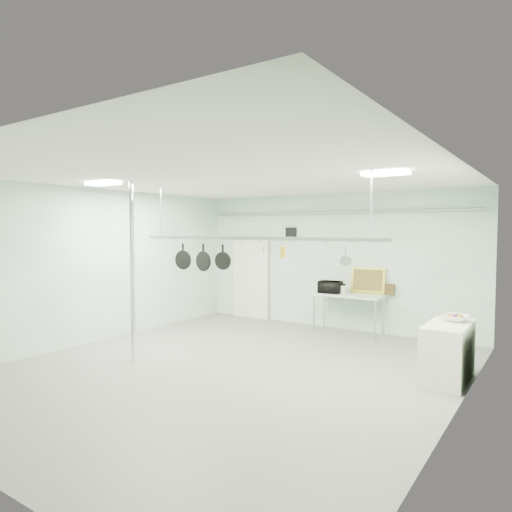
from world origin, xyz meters
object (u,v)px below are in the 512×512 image
Objects in this scene: pot_rack at (250,236)px; skillet_mid at (203,258)px; coffee_canister at (343,289)px; chrome_pole at (132,272)px; microwave at (330,287)px; fruit_bowl at (455,318)px; skillet_left at (183,256)px; side_cabinet at (448,352)px; skillet_right at (223,257)px; prep_table at (348,297)px.

pot_rack is 1.11m from skillet_mid.
chrome_pole is at bearing -117.45° from coffee_canister.
microwave reaches higher than fruit_bowl.
coffee_canister is 0.38× the size of skillet_left.
side_cabinet is 3.96m from skillet_right.
chrome_pole is at bearing -118.71° from prep_table.
skillet_left is (-4.48, -1.10, 1.40)m from side_cabinet.
side_cabinet is 2.97× the size of fruit_bowl.
coffee_canister is (2.17, 4.18, -0.60)m from chrome_pole.
chrome_pole is at bearing -154.65° from pot_rack.
coffee_canister is at bearing 144.90° from fruit_bowl.
chrome_pole is 6.47× the size of microwave.
skillet_right reaches higher than fruit_bowl.
skillet_mid is (-1.43, -3.30, 1.00)m from prep_table.
chrome_pole reaches higher than side_cabinet.
coffee_canister is at bearing 66.01° from skillet_right.
pot_rack is at bearing -159.55° from side_cabinet.
chrome_pole is at bearing -119.44° from skillet_left.
side_cabinet is at bearing -101.70° from fruit_bowl.
prep_table is at bearing 139.21° from side_cabinet.
chrome_pole is 5.44m from fruit_bowl.
prep_table is at bearing -165.72° from microwave.
skillet_left is at bearing 180.00° from pot_rack.
pot_rack is 11.86× the size of fruit_bowl.
pot_rack is at bearing -96.91° from prep_table.
microwave is 0.98× the size of skillet_mid.
coffee_canister is at bearing 85.27° from pot_rack.
fruit_bowl is 4.82m from skillet_left.
side_cabinet is 6.58× the size of coffee_canister.
pot_rack reaches higher than prep_table.
coffee_canister is 3.84m from skillet_left.
skillet_right is (-3.53, -1.10, 1.41)m from side_cabinet.
pot_rack is at bearing 86.30° from microwave.
pot_rack is 10.83× the size of skillet_right.
fruit_bowl is 4.35m from skillet_mid.
coffee_canister is (-0.13, -0.02, 0.16)m from prep_table.
skillet_mid is at bearing -161.40° from fruit_bowl.
skillet_mid is (-3.98, -1.10, 1.38)m from side_cabinet.
skillet_mid reaches higher than coffee_canister.
microwave is at bearing -158.31° from coffee_canister.
chrome_pole is 2.00× the size of prep_table.
chrome_pole is 4.75m from coffee_canister.
skillet_right reaches higher than coffee_canister.
coffee_canister is at bearing 54.01° from skillet_left.
skillet_right is (0.95, 0.00, 0.02)m from skillet_left.
skillet_mid is 0.45m from skillet_right.
pot_rack reaches higher than skillet_right.
pot_rack is at bearing -9.37° from skillet_right.
coffee_canister is 0.36× the size of skillet_mid.
fruit_bowl is at bearing 24.73° from chrome_pole.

